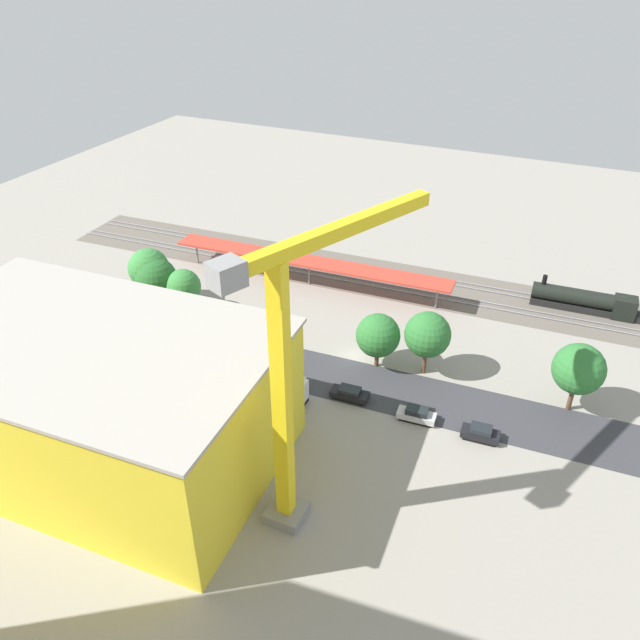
# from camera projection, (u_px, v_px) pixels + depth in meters

# --- Properties ---
(ground_plane) EXTENTS (198.82, 198.82, 0.00)m
(ground_plane) POSITION_uv_depth(u_px,v_px,m) (355.00, 357.00, 84.44)
(ground_plane) COLOR gray
(ground_plane) RESTS_ON ground
(rail_bed) EXTENTS (124.73, 18.83, 0.01)m
(rail_bed) POSITION_uv_depth(u_px,v_px,m) (406.00, 283.00, 102.33)
(rail_bed) COLOR #665E54
(rail_bed) RESTS_ON ground
(street_asphalt) EXTENTS (124.54, 14.66, 0.01)m
(street_asphalt) POSITION_uv_depth(u_px,v_px,m) (340.00, 379.00, 80.37)
(street_asphalt) COLOR #38383D
(street_asphalt) RESTS_ON ground
(track_rails) EXTENTS (124.14, 12.40, 0.12)m
(track_rails) POSITION_uv_depth(u_px,v_px,m) (406.00, 282.00, 102.24)
(track_rails) COLOR #9E9EA8
(track_rails) RESTS_ON ground
(platform_canopy_near) EXTENTS (46.98, 6.19, 4.31)m
(platform_canopy_near) POSITION_uv_depth(u_px,v_px,m) (309.00, 262.00, 99.89)
(platform_canopy_near) COLOR #C63D2D
(platform_canopy_near) RESTS_ON ground
(locomotive) EXTENTS (16.62, 3.22, 4.84)m
(locomotive) POSITION_uv_depth(u_px,v_px,m) (589.00, 302.00, 93.78)
(locomotive) COLOR black
(locomotive) RESTS_ON ground
(parked_car_0) EXTENTS (4.43, 2.17, 1.73)m
(parked_car_0) POSITION_uv_depth(u_px,v_px,m) (480.00, 433.00, 70.51)
(parked_car_0) COLOR black
(parked_car_0) RESTS_ON ground
(parked_car_1) EXTENTS (4.65, 2.03, 1.73)m
(parked_car_1) POSITION_uv_depth(u_px,v_px,m) (416.00, 415.00, 73.20)
(parked_car_1) COLOR black
(parked_car_1) RESTS_ON ground
(parked_car_2) EXTENTS (4.86, 2.14, 1.57)m
(parked_car_2) POSITION_uv_depth(u_px,v_px,m) (350.00, 394.00, 76.64)
(parked_car_2) COLOR black
(parked_car_2) RESTS_ON ground
(parked_car_3) EXTENTS (4.43, 1.98, 1.73)m
(parked_car_3) POSITION_uv_depth(u_px,v_px,m) (288.00, 379.00, 79.01)
(parked_car_3) COLOR black
(parked_car_3) RESTS_ON ground
(parked_car_4) EXTENTS (4.09, 2.01, 1.82)m
(parked_car_4) POSITION_uv_depth(u_px,v_px,m) (238.00, 363.00, 81.94)
(parked_car_4) COLOR black
(parked_car_4) RESTS_ON ground
(parked_car_5) EXTENTS (4.12, 1.82, 1.79)m
(parked_car_5) POSITION_uv_depth(u_px,v_px,m) (187.00, 351.00, 84.31)
(parked_car_5) COLOR black
(parked_car_5) RESTS_ON ground
(construction_building) EXTENTS (39.38, 25.07, 14.51)m
(construction_building) POSITION_uv_depth(u_px,v_px,m) (95.00, 399.00, 65.58)
(construction_building) COLOR yellow
(construction_building) RESTS_ON ground
(construction_roof_slab) EXTENTS (40.01, 25.70, 0.40)m
(construction_roof_slab) POSITION_uv_depth(u_px,v_px,m) (80.00, 341.00, 61.61)
(construction_roof_slab) COLOR #ADA89E
(construction_roof_slab) RESTS_ON construction_building
(tower_crane) EXTENTS (10.50, 21.89, 29.80)m
(tower_crane) POSITION_uv_depth(u_px,v_px,m) (295.00, 370.00, 53.05)
(tower_crane) COLOR gray
(tower_crane) RESTS_ON ground
(box_truck_0) EXTENTS (8.77, 3.18, 3.38)m
(box_truck_0) POSITION_uv_depth(u_px,v_px,m) (150.00, 351.00, 82.77)
(box_truck_0) COLOR black
(box_truck_0) RESTS_ON ground
(box_truck_1) EXTENTS (8.42, 2.47, 3.15)m
(box_truck_1) POSITION_uv_depth(u_px,v_px,m) (275.00, 387.00, 76.50)
(box_truck_1) COLOR black
(box_truck_1) RESTS_ON ground
(box_truck_2) EXTENTS (9.67, 3.15, 3.26)m
(box_truck_2) POSITION_uv_depth(u_px,v_px,m) (221.00, 369.00, 79.55)
(box_truck_2) COLOR black
(box_truck_2) RESTS_ON ground
(street_tree_0) EXTENTS (6.19, 6.19, 9.17)m
(street_tree_0) POSITION_uv_depth(u_px,v_px,m) (149.00, 269.00, 93.51)
(street_tree_0) COLOR brown
(street_tree_0) RESTS_ON ground
(street_tree_1) EXTENTS (5.95, 5.95, 8.94)m
(street_tree_1) POSITION_uv_depth(u_px,v_px,m) (428.00, 335.00, 78.38)
(street_tree_1) COLOR brown
(street_tree_1) RESTS_ON ground
(street_tree_2) EXTENTS (5.81, 5.81, 7.71)m
(street_tree_2) POSITION_uv_depth(u_px,v_px,m) (378.00, 336.00, 80.32)
(street_tree_2) COLOR brown
(street_tree_2) RESTS_ON ground
(street_tree_3) EXTENTS (6.34, 6.34, 8.27)m
(street_tree_3) POSITION_uv_depth(u_px,v_px,m) (156.00, 278.00, 92.92)
(street_tree_3) COLOR brown
(street_tree_3) RESTS_ON ground
(street_tree_4) EXTENTS (6.12, 6.12, 9.07)m
(street_tree_4) POSITION_uv_depth(u_px,v_px,m) (579.00, 369.00, 72.15)
(street_tree_4) COLOR brown
(street_tree_4) RESTS_ON ground
(street_tree_5) EXTENTS (5.27, 5.27, 7.03)m
(street_tree_5) POSITION_uv_depth(u_px,v_px,m) (183.00, 287.00, 92.24)
(street_tree_5) COLOR brown
(street_tree_5) RESTS_ON ground
(traffic_light) EXTENTS (0.50, 0.36, 7.33)m
(traffic_light) POSITION_uv_depth(u_px,v_px,m) (212.00, 339.00, 79.54)
(traffic_light) COLOR #333333
(traffic_light) RESTS_ON ground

